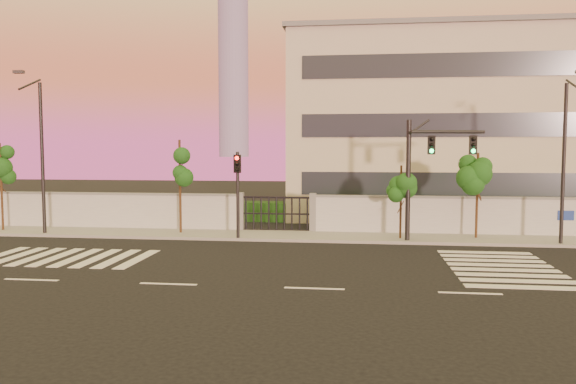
% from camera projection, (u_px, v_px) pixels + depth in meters
% --- Properties ---
extents(ground, '(120.00, 120.00, 0.00)m').
position_uv_depth(ground, '(314.00, 289.00, 18.55)').
color(ground, black).
rests_on(ground, ground).
extents(sidewalk, '(60.00, 3.00, 0.15)m').
position_uv_depth(sidewalk, '(330.00, 237.00, 28.93)').
color(sidewalk, gray).
rests_on(sidewalk, ground).
extents(perimeter_wall, '(60.00, 0.36, 2.20)m').
position_uv_depth(perimeter_wall, '(333.00, 214.00, 30.32)').
color(perimeter_wall, '#AAADB1').
rests_on(perimeter_wall, ground).
extents(hedge_row, '(41.00, 4.25, 1.80)m').
position_uv_depth(hedge_row, '(353.00, 213.00, 32.92)').
color(hedge_row, black).
rests_on(hedge_row, ground).
extents(institutional_building, '(24.40, 12.40, 12.25)m').
position_uv_depth(institutional_building, '(469.00, 126.00, 38.72)').
color(institutional_building, beige).
rests_on(institutional_building, ground).
extents(distant_skyscraper, '(16.00, 16.00, 118.00)m').
position_uv_depth(distant_skyscraper, '(233.00, 40.00, 298.69)').
color(distant_skyscraper, slate).
rests_on(distant_skyscraper, ground).
extents(road_markings, '(57.00, 7.62, 0.02)m').
position_uv_depth(road_markings, '(282.00, 264.00, 22.46)').
color(road_markings, silver).
rests_on(road_markings, ground).
extents(street_tree_b, '(1.50, 1.20, 4.92)m').
position_uv_depth(street_tree_b, '(1.00, 167.00, 30.69)').
color(street_tree_b, '#382314').
rests_on(street_tree_b, ground).
extents(street_tree_c, '(1.55, 1.23, 5.08)m').
position_uv_depth(street_tree_c, '(180.00, 165.00, 29.68)').
color(street_tree_c, '#382314').
rests_on(street_tree_c, ground).
extents(street_tree_d, '(1.35, 1.08, 3.79)m').
position_uv_depth(street_tree_d, '(401.00, 185.00, 27.85)').
color(street_tree_d, '#382314').
rests_on(street_tree_d, ground).
extents(street_tree_e, '(1.54, 1.23, 4.41)m').
position_uv_depth(street_tree_e, '(478.00, 176.00, 27.97)').
color(street_tree_e, '#382314').
rests_on(street_tree_e, ground).
extents(traffic_signal_main, '(3.75, 1.11, 6.00)m').
position_uv_depth(traffic_signal_main, '(424.00, 166.00, 27.03)').
color(traffic_signal_main, black).
rests_on(traffic_signal_main, ground).
extents(traffic_signal_secondary, '(0.35, 0.34, 4.46)m').
position_uv_depth(traffic_signal_secondary, '(238.00, 185.00, 27.87)').
color(traffic_signal_secondary, black).
rests_on(traffic_signal_secondary, ground).
extents(streetlight_west, '(0.50, 2.03, 8.43)m').
position_uv_depth(streetlight_west, '(40.00, 150.00, 29.29)').
color(streetlight_west, black).
rests_on(streetlight_west, ground).
extents(streetlight_east, '(0.48, 1.93, 8.01)m').
position_uv_depth(streetlight_east, '(565.00, 155.00, 26.03)').
color(streetlight_east, black).
rests_on(streetlight_east, ground).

